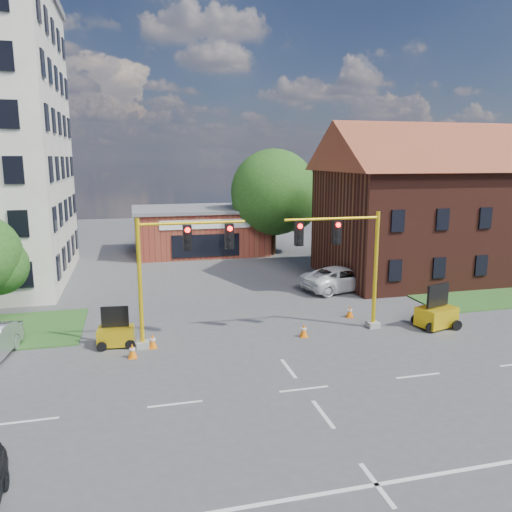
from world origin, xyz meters
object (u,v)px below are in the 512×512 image
trailer_west (116,334)px  trailer_east (436,314)px  signal_mast_east (347,257)px  signal_mast_west (175,265)px  pickup_white (342,278)px

trailer_west → trailer_east: bearing=1.2°
signal_mast_east → trailer_west: bearing=177.3°
signal_mast_east → trailer_west: signal_mast_east is taller
signal_mast_west → trailer_west: signal_mast_west is taller
signal_mast_west → signal_mast_east: same height
signal_mast_west → trailer_east: 14.02m
signal_mast_west → trailer_east: (13.62, -0.80, -3.21)m
trailer_east → signal_mast_west: bearing=159.5°
signal_mast_east → trailer_west: size_ratio=3.31×
signal_mast_west → signal_mast_east: 8.71m
signal_mast_east → pickup_white: bearing=67.1°
trailer_east → pickup_white: size_ratio=0.39×
signal_mast_west → trailer_east: size_ratio=2.71×
trailer_east → pickup_white: (-1.71, 8.39, 0.10)m
signal_mast_east → trailer_east: size_ratio=2.71×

